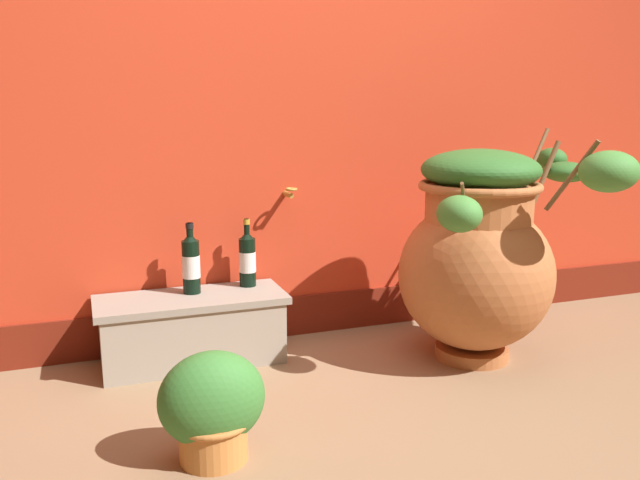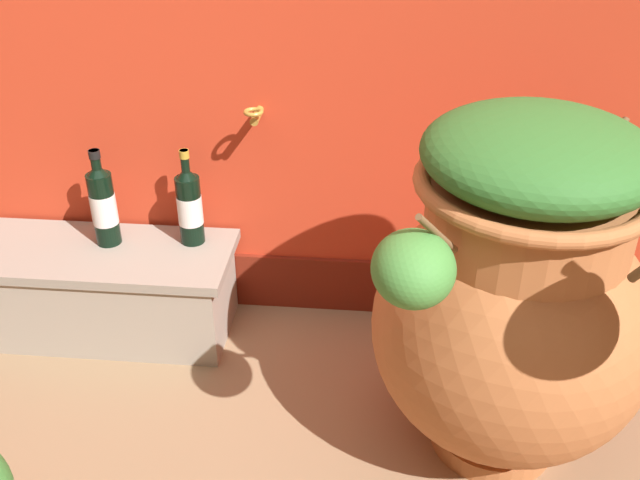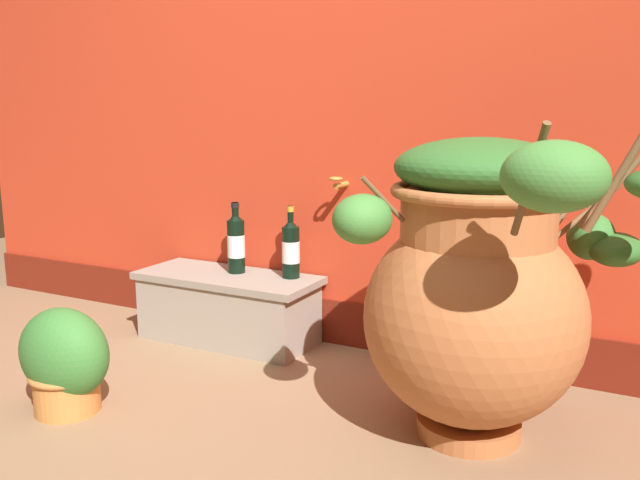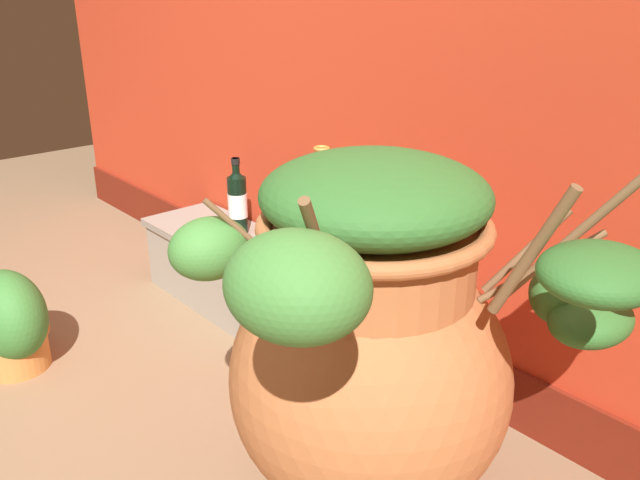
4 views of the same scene
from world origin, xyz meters
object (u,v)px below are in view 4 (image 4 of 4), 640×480
(wine_bottle_middle, at_px, (237,200))
(potted_shrub, at_px, (10,322))
(terracotta_urn, at_px, (375,343))
(wine_bottle_left, at_px, (284,217))

(wine_bottle_middle, bearing_deg, potted_shrub, -95.67)
(terracotta_urn, distance_m, wine_bottle_left, 1.02)
(terracotta_urn, height_order, potted_shrub, terracotta_urn)
(wine_bottle_middle, relative_size, potted_shrub, 0.87)
(terracotta_urn, xyz_separation_m, wine_bottle_left, (-0.91, 0.46, -0.05))
(terracotta_urn, relative_size, potted_shrub, 2.79)
(terracotta_urn, relative_size, wine_bottle_middle, 3.22)
(terracotta_urn, distance_m, potted_shrub, 1.36)
(terracotta_urn, distance_m, wine_bottle_middle, 1.24)
(wine_bottle_left, relative_size, wine_bottle_middle, 0.99)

